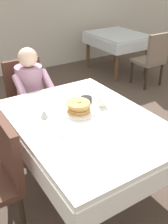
% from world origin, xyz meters
% --- Properties ---
extents(ground_plane, '(14.00, 14.00, 0.00)m').
position_xyz_m(ground_plane, '(0.00, 0.00, 0.00)').
color(ground_plane, brown).
extents(dining_table_main, '(1.12, 1.52, 0.74)m').
position_xyz_m(dining_table_main, '(0.00, 0.00, 0.65)').
color(dining_table_main, white).
rests_on(dining_table_main, ground).
extents(chair_diner, '(0.44, 0.45, 0.93)m').
position_xyz_m(chair_diner, '(-0.07, 1.17, 0.53)').
color(chair_diner, '#4C2D23').
rests_on(chair_diner, ground).
extents(diner_person, '(0.40, 0.43, 1.12)m').
position_xyz_m(diner_person, '(-0.07, 1.01, 0.67)').
color(diner_person, '#B2849E').
rests_on(diner_person, ground).
extents(plate_breakfast, '(0.28, 0.28, 0.02)m').
position_xyz_m(plate_breakfast, '(0.01, 0.12, 0.75)').
color(plate_breakfast, white).
rests_on(plate_breakfast, dining_table_main).
extents(breakfast_stack, '(0.21, 0.21, 0.10)m').
position_xyz_m(breakfast_stack, '(0.01, 0.13, 0.80)').
color(breakfast_stack, tan).
rests_on(breakfast_stack, plate_breakfast).
extents(cup_coffee, '(0.11, 0.08, 0.08)m').
position_xyz_m(cup_coffee, '(0.25, 0.11, 0.78)').
color(cup_coffee, white).
rests_on(cup_coffee, dining_table_main).
extents(bowl_butter, '(0.11, 0.11, 0.04)m').
position_xyz_m(bowl_butter, '(0.18, 0.28, 0.76)').
color(bowl_butter, black).
rests_on(bowl_butter, dining_table_main).
extents(syrup_pitcher, '(0.08, 0.08, 0.07)m').
position_xyz_m(syrup_pitcher, '(-0.28, 0.21, 0.78)').
color(syrup_pitcher, silver).
rests_on(syrup_pitcher, dining_table_main).
extents(fork_left_of_plate, '(0.01, 0.18, 0.00)m').
position_xyz_m(fork_left_of_plate, '(-0.18, 0.10, 0.74)').
color(fork_left_of_plate, silver).
rests_on(fork_left_of_plate, dining_table_main).
extents(knife_right_of_plate, '(0.03, 0.20, 0.00)m').
position_xyz_m(knife_right_of_plate, '(0.20, 0.10, 0.74)').
color(knife_right_of_plate, silver).
rests_on(knife_right_of_plate, dining_table_main).
extents(spoon_near_edge, '(0.15, 0.02, 0.00)m').
position_xyz_m(spoon_near_edge, '(0.00, -0.20, 0.74)').
color(spoon_near_edge, silver).
rests_on(spoon_near_edge, dining_table_main).
extents(napkin_folded, '(0.18, 0.13, 0.01)m').
position_xyz_m(napkin_folded, '(-0.24, -0.07, 0.74)').
color(napkin_folded, white).
rests_on(napkin_folded, dining_table_main).
extents(background_table_far, '(0.92, 1.12, 0.74)m').
position_xyz_m(background_table_far, '(2.27, 2.40, 0.62)').
color(background_table_far, silver).
rests_on(background_table_far, ground).
extents(background_chair_empty, '(0.44, 0.45, 0.93)m').
position_xyz_m(background_chair_empty, '(2.27, 1.45, 0.53)').
color(background_chair_empty, '#7A6B5B').
rests_on(background_chair_empty, ground).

